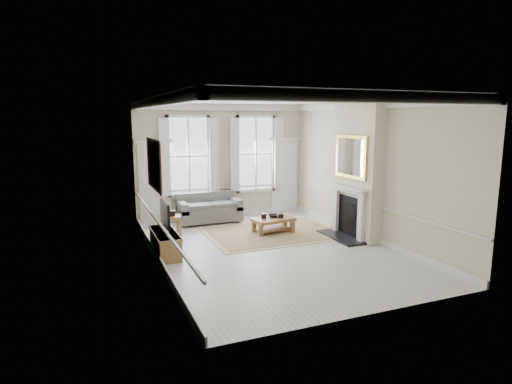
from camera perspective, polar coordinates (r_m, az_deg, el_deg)
name	(u,v)px	position (r m, az deg, el deg)	size (l,w,h in m)	color
floor	(272,249)	(9.98, 2.10, -7.64)	(7.20, 7.20, 0.00)	#B7B5AD
ceiling	(273,99)	(9.52, 2.24, 12.27)	(7.20, 7.20, 0.00)	white
back_wall	(223,161)	(12.94, -4.45, 4.08)	(5.20, 5.20, 0.00)	beige
left_wall	(155,183)	(8.86, -13.34, 1.15)	(7.20, 7.20, 0.00)	beige
right_wall	(368,171)	(10.93, 14.69, 2.72)	(7.20, 7.20, 0.00)	beige
window_left	(189,156)	(12.60, -8.96, 4.75)	(1.26, 0.20, 2.20)	#B2BCC6
window_right	(256,154)	(13.24, -0.05, 5.11)	(1.26, 0.20, 2.20)	#B2BCC6
door_left	(155,184)	(12.50, -13.34, 1.10)	(0.90, 0.08, 2.30)	silver
door_right	(284,176)	(13.73, 3.80, 2.12)	(0.90, 0.08, 2.30)	silver
painting	(154,164)	(9.12, -13.47, 3.61)	(0.05, 1.66, 1.06)	#A9691D
chimney_breast	(357,170)	(10.99, 13.34, 2.81)	(0.35, 1.70, 3.38)	beige
hearth	(340,237)	(11.07, 11.19, -5.91)	(0.55, 1.50, 0.05)	black
fireplace	(348,209)	(11.02, 12.18, -2.24)	(0.21, 1.45, 1.33)	silver
mirror	(350,157)	(10.83, 12.48, 4.60)	(0.06, 1.26, 1.06)	gold
sofa	(209,210)	(12.52, -6.29, -2.39)	(1.78, 0.87, 0.84)	#5A5A57
side_table	(172,220)	(11.21, -11.12, -3.68)	(0.52, 0.52, 0.52)	brown
rug	(273,232)	(11.35, 2.30, -5.39)	(3.50, 2.60, 0.02)	olive
coffee_table	(273,221)	(11.28, 2.31, -3.88)	(1.15, 0.77, 0.40)	brown
ceramic_pot_a	(264,216)	(11.19, 1.05, -3.21)	(0.14, 0.14, 0.14)	black
ceramic_pot_b	(281,216)	(11.29, 3.35, -3.20)	(0.14, 0.14, 0.10)	black
bowl	(273,216)	(11.36, 2.34, -3.19)	(0.28, 0.28, 0.07)	black
tv_stand	(165,243)	(9.77, -12.03, -6.67)	(0.46, 1.43, 0.51)	brown
tv	(165,214)	(9.62, -12.04, -2.94)	(0.08, 0.90, 0.68)	black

